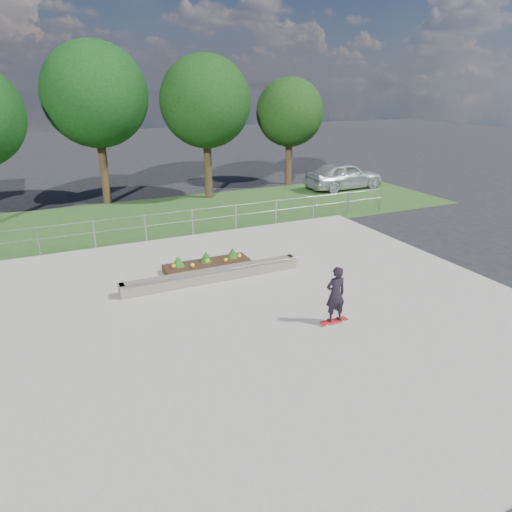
{
  "coord_description": "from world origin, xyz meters",
  "views": [
    {
      "loc": [
        -5.38,
        -10.56,
        6.1
      ],
      "look_at": [
        0.2,
        1.5,
        1.1
      ],
      "focal_mm": 32.0,
      "sensor_mm": 36.0,
      "label": 1
    }
  ],
  "objects_px": {
    "skateboarder": "(336,295)",
    "planter_bed": "(208,265)",
    "parked_car": "(344,175)",
    "grind_ledge": "(213,275)"
  },
  "relations": [
    {
      "from": "skateboarder",
      "to": "planter_bed",
      "type": "bearing_deg",
      "value": 110.03
    },
    {
      "from": "planter_bed",
      "to": "parked_car",
      "type": "height_order",
      "value": "parked_car"
    },
    {
      "from": "planter_bed",
      "to": "parked_car",
      "type": "relative_size",
      "value": 0.61
    },
    {
      "from": "planter_bed",
      "to": "parked_car",
      "type": "distance_m",
      "value": 15.26
    },
    {
      "from": "planter_bed",
      "to": "skateboarder",
      "type": "xyz_separation_m",
      "value": [
        1.83,
        -5.01,
        0.67
      ]
    },
    {
      "from": "grind_ledge",
      "to": "parked_car",
      "type": "xyz_separation_m",
      "value": [
        12.29,
        10.21,
        0.58
      ]
    },
    {
      "from": "skateboarder",
      "to": "parked_car",
      "type": "height_order",
      "value": "skateboarder"
    },
    {
      "from": "grind_ledge",
      "to": "planter_bed",
      "type": "bearing_deg",
      "value": 80.23
    },
    {
      "from": "planter_bed",
      "to": "parked_car",
      "type": "bearing_deg",
      "value": 37.34
    },
    {
      "from": "grind_ledge",
      "to": "skateboarder",
      "type": "height_order",
      "value": "skateboarder"
    }
  ]
}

